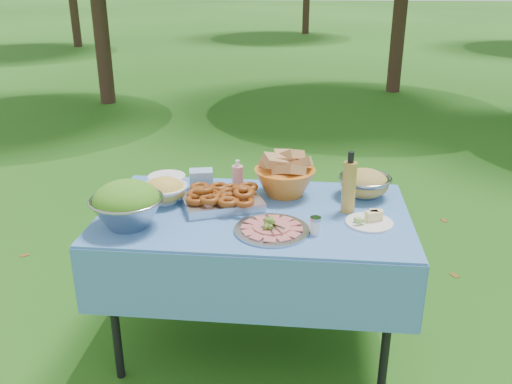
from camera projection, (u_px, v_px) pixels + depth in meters
The scene contains 14 objects.
ground at pixel (255, 343), 2.87m from camera, with size 80.00×80.00×0.00m, color #123C0A.
picnic_table at pixel (255, 280), 2.73m from camera, with size 1.46×0.86×0.76m, color #84D9FF.
salad_bowl at pixel (127, 204), 2.40m from camera, with size 0.32×0.32×0.21m, color #9A9DA3, non-canonical shape.
pasta_bowl_white at pixel (164, 190), 2.67m from camera, with size 0.22×0.22×0.13m, color white, non-canonical shape.
plate_stack at pixel (167, 180), 2.91m from camera, with size 0.20×0.20×0.05m, color white.
wipes_box at pixel (201, 180), 2.82m from camera, with size 0.12×0.09×0.11m, color #88BCE7.
sanitizer_bottle at pixel (238, 176), 2.80m from camera, with size 0.06×0.06×0.17m, color #D68A8E.
bread_bowl at pixel (285, 175), 2.75m from camera, with size 0.31×0.31×0.21m, color orange, non-canonical shape.
pasta_bowl_steel at pixel (365, 183), 2.74m from camera, with size 0.26×0.26×0.14m, color #9A9DA3, non-canonical shape.
fried_tray at pixel (222, 198), 2.63m from camera, with size 0.37×0.26×0.09m, color silver.
charcuterie_platter at pixel (272, 223), 2.37m from camera, with size 0.33×0.33×0.08m, color #A4A5AA.
oil_bottle at pixel (349, 182), 2.53m from camera, with size 0.07×0.07×0.30m, color #AD8937.
cheese_plate at pixel (370, 218), 2.45m from camera, with size 0.21×0.21×0.06m, color white.
shaker at pixel (315, 226), 2.35m from camera, with size 0.05×0.05×0.08m, color white.
Camera 1 is at (0.24, -2.35, 1.82)m, focal length 38.00 mm.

